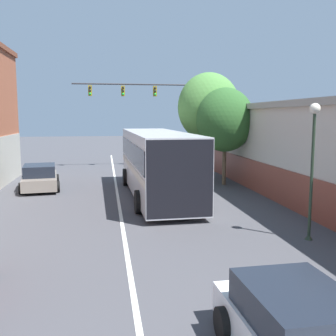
% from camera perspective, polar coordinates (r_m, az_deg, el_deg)
% --- Properties ---
extents(lane_center_line, '(0.14, 45.45, 0.01)m').
position_cam_1_polar(lane_center_line, '(19.08, -7.19, -4.86)').
color(lane_center_line, silver).
rests_on(lane_center_line, ground_plane).
extents(bus, '(3.17, 11.21, 3.29)m').
position_cam_1_polar(bus, '(19.95, -1.63, 1.12)').
color(bus, '#B7B7BC').
rests_on(bus, ground_plane).
extents(parked_car_left_mid, '(2.48, 4.44, 1.39)m').
position_cam_1_polar(parked_car_left_mid, '(23.19, -18.09, -1.33)').
color(parked_car_left_mid, slate).
rests_on(parked_car_left_mid, ground_plane).
extents(traffic_signal_gantry, '(9.26, 0.36, 6.85)m').
position_cam_1_polar(traffic_signal_gantry, '(31.57, -2.45, 9.45)').
color(traffic_signal_gantry, '#333338').
rests_on(traffic_signal_gantry, ground_plane).
extents(street_lamp, '(0.35, 0.35, 4.50)m').
position_cam_1_polar(street_lamp, '(13.56, 20.25, 1.52)').
color(street_lamp, '#233323').
rests_on(street_lamp, ground_plane).
extents(street_tree_near, '(3.42, 3.07, 5.74)m').
position_cam_1_polar(street_tree_near, '(23.48, 8.28, 6.91)').
color(street_tree_near, brown).
rests_on(street_tree_near, ground_plane).
extents(street_tree_far, '(3.91, 3.52, 6.78)m').
position_cam_1_polar(street_tree_far, '(25.07, 5.94, 8.75)').
color(street_tree_far, '#4C3823').
rests_on(street_tree_far, ground_plane).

